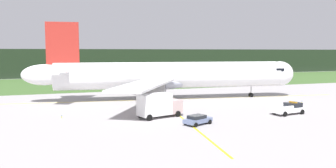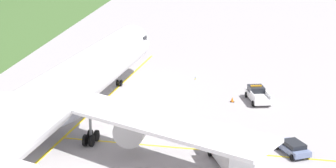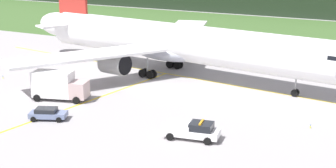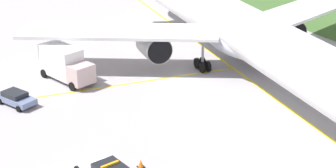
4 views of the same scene
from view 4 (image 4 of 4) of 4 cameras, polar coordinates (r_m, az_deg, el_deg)
ground at (r=57.51m, az=1.37°, el=-0.08°), size 320.00×320.00×0.00m
taxiway_centerline_main at (r=60.30m, az=7.83°, el=0.83°), size 72.83×9.90×0.01m
taxiway_centerline_spur at (r=56.41m, az=-10.83°, el=-0.98°), size 5.27×37.77×0.01m
airliner at (r=59.23m, az=7.76°, el=5.37°), size 55.80×45.17×15.27m
catering_truck at (r=58.95m, az=-10.55°, el=2.07°), size 7.12×4.26×3.73m
staff_car at (r=54.74m, az=-15.39°, el=-1.39°), size 4.39×3.27×1.30m
apron_cone at (r=42.92m, az=-2.82°, el=-8.19°), size 0.53×0.53×0.67m
taxiway_edge_light_west at (r=72.92m, az=-10.84°, el=4.76°), size 0.12×0.12×0.44m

